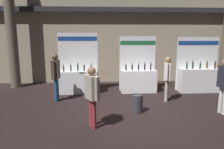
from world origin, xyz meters
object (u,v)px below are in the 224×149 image
Objects in this scene: visitor_1 at (167,75)px; visitor_5 at (92,92)px; exhibitor_booth_0 at (78,79)px; exhibitor_booth_2 at (199,78)px; visitor_2 at (56,73)px; exhibitor_booth_1 at (138,78)px; trash_bin at (137,104)px.

visitor_5 is at bearing -31.44° from visitor_1.
exhibitor_booth_2 is at bearing -1.34° from exhibitor_booth_0.
exhibitor_booth_2 is 1.32× the size of visitor_2.
exhibitor_booth_1 is at bearing 177.50° from exhibitor_booth_2.
visitor_1 is (-1.88, -1.31, 0.38)m from exhibitor_booth_2.
visitor_2 is (-2.83, 1.38, 0.80)m from trash_bin.
exhibitor_booth_1 is 1.01× the size of exhibitor_booth_2.
visitor_1 is (1.33, 1.09, 0.70)m from trash_bin.
exhibitor_booth_2 is at bearing -80.28° from visitor_5.
trash_bin is 0.35× the size of visitor_1.
exhibitor_booth_1 is 2.70m from exhibitor_booth_2.
exhibitor_booth_1 is 4.06m from visitor_5.
visitor_1 is 1.01× the size of visitor_5.
exhibitor_booth_2 is (2.70, -0.12, 0.02)m from exhibitor_booth_1.
exhibitor_booth_0 is at bearing 178.66° from exhibitor_booth_2.
trash_bin is 1.90m from visitor_5.
exhibitor_booth_1 is 1.44× the size of visitor_5.
visitor_1 is at bearing -22.50° from exhibitor_booth_0.
trash_bin is 0.35× the size of visitor_5.
exhibitor_booth_0 is 1.08× the size of exhibitor_booth_2.
visitor_1 reaches higher than visitor_5.
visitor_5 is (0.72, -3.56, 0.40)m from exhibitor_booth_0.
visitor_5 is (-1.92, -3.56, 0.42)m from exhibitor_booth_1.
exhibitor_booth_2 is 5.77m from visitor_5.
exhibitor_booth_0 is at bearing 151.85° from visitor_2.
trash_bin is 0.32× the size of visitor_2.
exhibitor_booth_1 is at bearing -0.16° from exhibitor_booth_0.
exhibitor_booth_0 reaches higher than visitor_5.
exhibitor_booth_1 is at bearing -55.32° from visitor_5.
exhibitor_booth_2 is 2.32m from visitor_1.
visitor_1 is (0.82, -1.42, 0.40)m from exhibitor_booth_1.
exhibitor_booth_2 is at bearing 36.74° from trash_bin.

